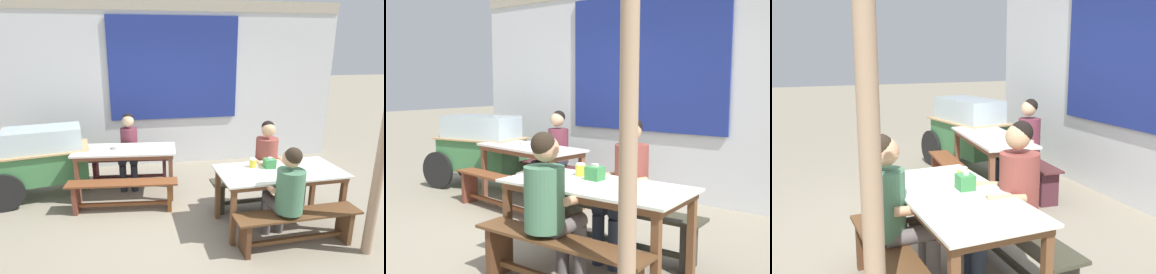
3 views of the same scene
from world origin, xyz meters
The scene contains 16 objects.
ground_plane centered at (0.00, 0.00, 0.00)m, with size 40.00×40.00×0.00m, color gray.
backdrop_wall centered at (0.00, 2.44, 1.62)m, with size 6.40×0.23×3.09m.
dining_table_far centered at (-0.97, 1.05, 0.68)m, with size 1.58×0.76×0.77m.
dining_table_near centered at (0.98, -0.18, 0.69)m, with size 1.62×0.82×0.77m.
bench_far_back centered at (-0.93, 1.55, 0.29)m, with size 1.43×0.39×0.44m.
bench_far_front centered at (-1.02, 0.54, 0.29)m, with size 1.57×0.40×0.44m.
bench_near_back centered at (0.96, 0.33, 0.30)m, with size 1.49×0.36×0.44m.
bench_near_front centered at (1.00, -0.69, 0.29)m, with size 1.52×0.35×0.44m.
food_cart centered at (-2.22, 1.25, 0.65)m, with size 1.75×1.01×1.10m.
person_center_facing centered at (-0.93, 1.46, 0.68)m, with size 0.41×0.57×1.21m.
person_near_front centered at (0.87, -0.62, 0.70)m, with size 0.43×0.55×1.24m.
person_right_near_table centered at (1.00, 0.26, 0.72)m, with size 0.44×0.57×1.29m.
tissue_box centered at (0.89, -0.07, 0.83)m, with size 0.14×0.12×0.14m.
condiment_jar centered at (0.68, -0.01, 0.82)m, with size 0.09×0.09×0.11m.
soup_bowl centered at (-1.09, 1.09, 0.79)m, with size 0.18×0.18×0.05m, color silver.
wooden_support_post centered at (1.75, -0.92, 1.10)m, with size 0.11×0.11×2.19m, color tan.
Camera 2 is at (3.14, -3.16, 1.61)m, focal length 42.32 mm.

